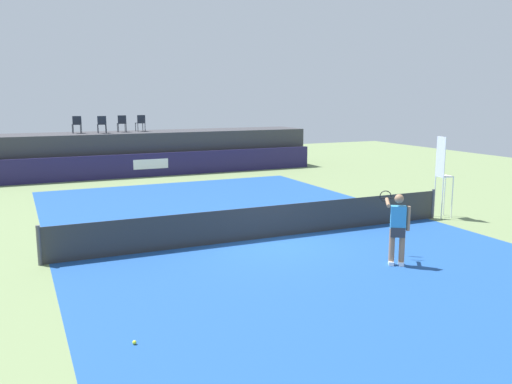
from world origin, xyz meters
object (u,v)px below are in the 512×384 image
net_post_near (39,245)px  net_post_far (433,204)px  tennis_player (397,227)px  umpire_chair (442,171)px  spectator_chair_left (102,124)px  spectator_chair_far_left (77,124)px  spectator_chair_right (141,122)px  tennis_ball (134,342)px  spectator_chair_center (122,123)px

net_post_near → net_post_far: 12.40m
net_post_far → tennis_player: (-4.42, -3.58, 0.46)m
umpire_chair → spectator_chair_left: bearing=120.7°
spectator_chair_left → umpire_chair: spectator_chair_left is taller
spectator_chair_far_left → net_post_near: 15.79m
spectator_chair_right → net_post_near: size_ratio=0.89×
umpire_chair → tennis_ball: bearing=-155.5°
umpire_chair → tennis_ball: size_ratio=40.59×
tennis_ball → net_post_near: bearing=103.0°
tennis_ball → spectator_chair_right: bearing=77.0°
net_post_near → tennis_player: tennis_player is taller
spectator_chair_right → tennis_player: spectator_chair_right is taller
umpire_chair → tennis_player: bearing=-143.0°
tennis_player → spectator_chair_center: bearing=99.0°
spectator_chair_left → spectator_chair_right: 2.21m
net_post_far → spectator_chair_left: bearing=119.7°
spectator_chair_center → tennis_ball: spectator_chair_center is taller
tennis_player → tennis_ball: bearing=-166.2°
umpire_chair → tennis_ball: (-11.53, -5.25, -1.55)m
spectator_chair_far_left → spectator_chair_right: size_ratio=1.00×
spectator_chair_far_left → spectator_chair_left: (1.19, -0.45, 0.00)m
spectator_chair_right → umpire_chair: spectator_chair_right is taller
umpire_chair → net_post_near: umpire_chair is taller
spectator_chair_right → tennis_ball: (-4.78, -20.76, -2.66)m
net_post_far → tennis_player: 5.70m
umpire_chair → spectator_chair_right: bearing=113.5°
net_post_near → tennis_player: (7.98, -3.58, 0.46)m
spectator_chair_right → tennis_ball: size_ratio=13.06×
spectator_chair_far_left → spectator_chair_right: bearing=1.9°
spectator_chair_left → tennis_player: bearing=-77.4°
spectator_chair_center → spectator_chair_right: (1.02, 0.06, 0.00)m
spectator_chair_right → tennis_player: 19.28m
spectator_chair_far_left → tennis_ball: spectator_chair_far_left is taller
umpire_chair → tennis_player: umpire_chair is taller
spectator_chair_right → net_post_far: bearing=-67.6°
umpire_chair → spectator_chair_center: bearing=116.7°
spectator_chair_left → tennis_ball: spectator_chair_left is taller
net_post_near → tennis_ball: size_ratio=14.71×
spectator_chair_left → net_post_far: bearing=-60.3°
tennis_ball → spectator_chair_far_left: bearing=86.0°
spectator_chair_right → net_post_far: spectator_chair_right is taller
spectator_chair_center → spectator_chair_right: same height
net_post_near → tennis_ball: bearing=-77.0°
spectator_chair_far_left → net_post_far: (9.73, -15.41, -2.19)m
spectator_chair_right → net_post_far: size_ratio=0.89×
spectator_chair_center → tennis_player: bearing=-81.0°
spectator_chair_right → tennis_ball: bearing=-103.0°
spectator_chair_center → net_post_near: 16.39m
spectator_chair_left → net_post_far: (8.54, -14.96, -2.19)m
tennis_player → spectator_chair_left: bearing=102.6°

